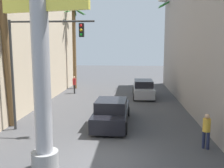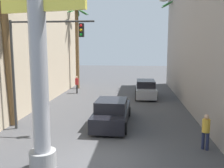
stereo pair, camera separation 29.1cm
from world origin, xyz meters
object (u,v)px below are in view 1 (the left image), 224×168
(palm_tree_near_right, at_px, (220,30))
(car_lead, at_px, (112,113))
(pedestrian_by_sign, at_px, (206,129))
(car_far, at_px, (143,89))
(pedestrian_far_left, at_px, (74,83))
(traffic_light_mast, at_px, (36,54))
(palm_tree_near_left, at_px, (7,47))
(palm_tree_far_left, at_px, (74,40))
(street_lamp, at_px, (191,44))
(palm_tree_far_right, at_px, (171,32))

(palm_tree_near_right, bearing_deg, car_lead, 177.39)
(car_lead, height_order, pedestrian_by_sign, pedestrian_by_sign)
(car_far, xyz_separation_m, palm_tree_near_right, (3.57, -8.81, 4.73))
(pedestrian_far_left, bearing_deg, palm_tree_near_right, -44.19)
(traffic_light_mast, bearing_deg, car_lead, 18.69)
(palm_tree_near_left, height_order, pedestrian_by_sign, palm_tree_near_left)
(palm_tree_far_left, bearing_deg, street_lamp, -43.99)
(street_lamp, bearing_deg, palm_tree_near_right, -76.94)
(street_lamp, xyz_separation_m, traffic_light_mast, (-9.02, -4.29, -0.57))
(palm_tree_near_left, xyz_separation_m, pedestrian_far_left, (1.24, 10.66, -3.57))
(traffic_light_mast, height_order, pedestrian_by_sign, traffic_light_mast)
(palm_tree_far_right, bearing_deg, palm_tree_near_right, -88.69)
(street_lamp, height_order, palm_tree_far_left, palm_tree_far_left)
(palm_tree_far_left, distance_m, pedestrian_by_sign, 19.25)
(car_far, height_order, palm_tree_far_right, palm_tree_far_right)
(palm_tree_near_right, height_order, palm_tree_far_left, palm_tree_near_right)
(street_lamp, bearing_deg, palm_tree_far_right, 87.91)
(palm_tree_far_right, bearing_deg, pedestrian_by_sign, -93.19)
(palm_tree_far_left, distance_m, palm_tree_near_left, 13.72)
(traffic_light_mast, distance_m, car_far, 12.15)
(palm_tree_far_right, xyz_separation_m, pedestrian_by_sign, (-0.98, -17.59, -5.27))
(palm_tree_near_left, bearing_deg, car_far, 49.70)
(car_lead, bearing_deg, palm_tree_near_left, -171.21)
(street_lamp, bearing_deg, palm_tree_far_left, 136.01)
(traffic_light_mast, height_order, pedestrian_far_left, traffic_light_mast)
(street_lamp, height_order, pedestrian_by_sign, street_lamp)
(palm_tree_near_right, bearing_deg, pedestrian_by_sign, -113.50)
(palm_tree_near_right, bearing_deg, palm_tree_near_left, -176.92)
(pedestrian_far_left, bearing_deg, car_lead, -65.29)
(pedestrian_far_left, distance_m, pedestrian_by_sign, 15.86)
(car_lead, height_order, palm_tree_near_left, palm_tree_near_left)
(car_lead, bearing_deg, pedestrian_far_left, 114.71)
(car_far, distance_m, palm_tree_far_right, 8.59)
(traffic_light_mast, relative_size, palm_tree_near_left, 0.78)
(car_lead, height_order, palm_tree_far_right, palm_tree_far_right)
(traffic_light_mast, distance_m, palm_tree_far_left, 14.23)
(car_lead, distance_m, palm_tree_near_left, 6.98)
(car_far, height_order, palm_tree_near_right, palm_tree_near_right)
(car_lead, distance_m, palm_tree_far_right, 16.29)
(palm_tree_near_right, xyz_separation_m, palm_tree_far_right, (-0.33, 14.57, 0.75))
(palm_tree_near_left, xyz_separation_m, pedestrian_by_sign, (10.25, -2.40, -3.62))
(pedestrian_far_left, bearing_deg, traffic_light_mast, -87.12)
(car_lead, relative_size, pedestrian_far_left, 2.99)
(car_lead, distance_m, pedestrian_far_left, 10.76)
(car_far, relative_size, palm_tree_far_left, 0.53)
(pedestrian_far_left, bearing_deg, car_far, -10.32)
(pedestrian_by_sign, bearing_deg, palm_tree_near_left, 166.84)
(pedestrian_by_sign, bearing_deg, car_lead, 143.96)
(palm_tree_far_right, bearing_deg, pedestrian_far_left, -155.56)
(car_lead, bearing_deg, street_lamp, 30.19)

